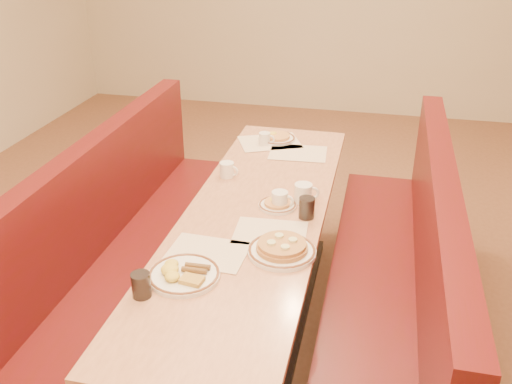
% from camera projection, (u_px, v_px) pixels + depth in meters
% --- Properties ---
extents(ground, '(8.00, 8.00, 0.00)m').
position_uv_depth(ground, '(254.00, 329.00, 3.23)').
color(ground, '#9E6647').
rests_on(ground, ground).
extents(diner_table, '(0.70, 2.50, 0.75)m').
position_uv_depth(diner_table, '(254.00, 274.00, 3.06)').
color(diner_table, black).
rests_on(diner_table, ground).
extents(booth_left, '(0.55, 2.50, 1.05)m').
position_uv_depth(booth_left, '(128.00, 259.00, 3.21)').
color(booth_left, '#4C3326').
rests_on(booth_left, ground).
extents(booth_right, '(0.55, 2.50, 1.05)m').
position_uv_depth(booth_right, '(394.00, 295.00, 2.92)').
color(booth_right, '#4C3326').
rests_on(booth_right, ground).
extents(placemat_near_left, '(0.36, 0.28, 0.00)m').
position_uv_depth(placemat_near_left, '(207.00, 252.00, 2.55)').
color(placemat_near_left, '#FEE9C7').
rests_on(placemat_near_left, diner_table).
extents(placemat_near_right, '(0.36, 0.28, 0.00)m').
position_uv_depth(placemat_near_right, '(270.00, 233.00, 2.71)').
color(placemat_near_right, '#FEE9C7').
rests_on(placemat_near_right, diner_table).
extents(placemat_far_left, '(0.47, 0.42, 0.00)m').
position_uv_depth(placemat_far_left, '(270.00, 142.00, 3.75)').
color(placemat_far_left, '#FEE9C7').
rests_on(placemat_far_left, diner_table).
extents(placemat_far_right, '(0.37, 0.29, 0.00)m').
position_uv_depth(placemat_far_right, '(298.00, 153.00, 3.59)').
color(placemat_far_right, '#FEE9C7').
rests_on(placemat_far_right, diner_table).
extents(pancake_plate, '(0.31, 0.31, 0.07)m').
position_uv_depth(pancake_plate, '(282.00, 249.00, 2.54)').
color(pancake_plate, white).
rests_on(pancake_plate, diner_table).
extents(eggs_plate, '(0.30, 0.30, 0.06)m').
position_uv_depth(eggs_plate, '(183.00, 274.00, 2.38)').
color(eggs_plate, white).
rests_on(eggs_plate, diner_table).
extents(extra_plate_mid, '(0.20, 0.20, 0.04)m').
position_uv_depth(extra_plate_mid, '(277.00, 204.00, 2.94)').
color(extra_plate_mid, white).
rests_on(extra_plate_mid, diner_table).
extents(extra_plate_far, '(0.25, 0.25, 0.05)m').
position_uv_depth(extra_plate_far, '(277.00, 138.00, 3.79)').
color(extra_plate_far, white).
rests_on(extra_plate_far, diner_table).
extents(coffee_mug_a, '(0.13, 0.09, 0.10)m').
position_uv_depth(coffee_mug_a, '(304.00, 193.00, 2.98)').
color(coffee_mug_a, white).
rests_on(coffee_mug_a, diner_table).
extents(coffee_mug_b, '(0.11, 0.08, 0.09)m').
position_uv_depth(coffee_mug_b, '(227.00, 169.00, 3.26)').
color(coffee_mug_b, white).
rests_on(coffee_mug_b, diner_table).
extents(coffee_mug_c, '(0.12, 0.08, 0.09)m').
position_uv_depth(coffee_mug_c, '(280.00, 200.00, 2.92)').
color(coffee_mug_c, white).
rests_on(coffee_mug_c, diner_table).
extents(coffee_mug_d, '(0.11, 0.07, 0.08)m').
position_uv_depth(coffee_mug_d, '(265.00, 138.00, 3.71)').
color(coffee_mug_d, white).
rests_on(coffee_mug_d, diner_table).
extents(soda_tumbler_near, '(0.08, 0.08, 0.11)m').
position_uv_depth(soda_tumbler_near, '(141.00, 285.00, 2.25)').
color(soda_tumbler_near, black).
rests_on(soda_tumbler_near, diner_table).
extents(soda_tumbler_mid, '(0.08, 0.08, 0.11)m').
position_uv_depth(soda_tumbler_mid, '(307.00, 208.00, 2.82)').
color(soda_tumbler_mid, black).
rests_on(soda_tumbler_mid, diner_table).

